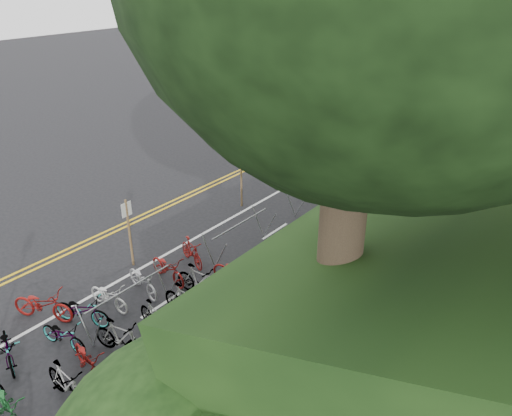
% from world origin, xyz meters
% --- Properties ---
extents(road_markings, '(7.47, 80.00, 0.01)m').
position_xyz_m(road_markings, '(0.63, 10.10, 0.00)').
color(road_markings, gold).
rests_on(road_markings, ground).
extents(red_curb, '(0.25, 28.00, 0.10)m').
position_xyz_m(red_curb, '(5.70, 12.00, 0.05)').
color(red_curb, maroon).
rests_on(red_curb, ground).
extents(bike_racks_rest, '(1.14, 23.00, 1.17)m').
position_xyz_m(bike_racks_rest, '(3.00, 13.00, 0.85)').
color(bike_racks_rest, gray).
rests_on(bike_racks_rest, ground).
extents(signposts_rest, '(0.08, 18.40, 2.50)m').
position_xyz_m(signposts_rest, '(0.60, 14.00, 1.43)').
color(signposts_rest, brown).
rests_on(signposts_rest, ground).
extents(bike_front, '(1.40, 2.05, 1.02)m').
position_xyz_m(bike_front, '(0.87, 1.47, 0.51)').
color(bike_front, maroon).
rests_on(bike_front, ground).
extents(bike_valet, '(3.44, 11.22, 1.09)m').
position_xyz_m(bike_valet, '(3.01, 1.40, 0.48)').
color(bike_valet, slate).
rests_on(bike_valet, ground).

